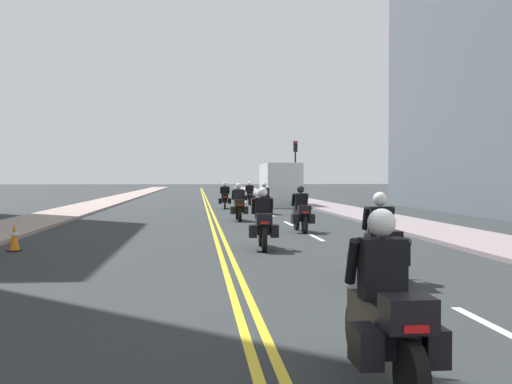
% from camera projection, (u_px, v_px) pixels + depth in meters
% --- Properties ---
extents(ground_plane, '(264.00, 264.00, 0.00)m').
position_uv_depth(ground_plane, '(206.00, 203.00, 47.50)').
color(ground_plane, '#2A2F30').
extents(sidewalk_left, '(2.81, 144.00, 0.12)m').
position_uv_depth(sidewalk_left, '(105.00, 202.00, 46.81)').
color(sidewalk_left, gray).
rests_on(sidewalk_left, ground).
extents(sidewalk_right, '(2.81, 144.00, 0.12)m').
position_uv_depth(sidewalk_right, '(305.00, 201.00, 48.20)').
color(sidewalk_right, gray).
rests_on(sidewalk_right, ground).
extents(centreline_yellow_inner, '(0.12, 132.00, 0.01)m').
position_uv_depth(centreline_yellow_inner, '(205.00, 203.00, 47.49)').
color(centreline_yellow_inner, yellow).
rests_on(centreline_yellow_inner, ground).
extents(centreline_yellow_outer, '(0.12, 132.00, 0.01)m').
position_uv_depth(centreline_yellow_outer, '(208.00, 203.00, 47.52)').
color(centreline_yellow_outer, yellow).
rests_on(centreline_yellow_outer, ground).
extents(lane_dashes_white, '(0.14, 56.40, 0.01)m').
position_uv_depth(lane_dashes_white, '(279.00, 219.00, 28.87)').
color(lane_dashes_white, silver).
rests_on(lane_dashes_white, ground).
extents(motorcycle_0, '(0.76, 2.26, 1.61)m').
position_uv_depth(motorcycle_0, '(385.00, 316.00, 5.65)').
color(motorcycle_0, black).
rests_on(motorcycle_0, ground).
extents(motorcycle_1, '(0.78, 2.27, 1.63)m').
position_uv_depth(motorcycle_1, '(381.00, 246.00, 11.46)').
color(motorcycle_1, black).
rests_on(motorcycle_1, ground).
extents(motorcycle_2, '(0.78, 2.14, 1.64)m').
position_uv_depth(motorcycle_2, '(263.00, 224.00, 16.56)').
color(motorcycle_2, black).
rests_on(motorcycle_2, ground).
extents(motorcycle_3, '(0.77, 2.11, 1.61)m').
position_uv_depth(motorcycle_3, '(301.00, 213.00, 21.84)').
color(motorcycle_3, black).
rests_on(motorcycle_3, ground).
extents(motorcycle_4, '(0.76, 2.25, 1.65)m').
position_uv_depth(motorcycle_4, '(239.00, 206.00, 27.47)').
color(motorcycle_4, black).
rests_on(motorcycle_4, ground).
extents(motorcycle_5, '(0.77, 2.21, 1.64)m').
position_uv_depth(motorcycle_5, '(264.00, 201.00, 32.60)').
color(motorcycle_5, black).
rests_on(motorcycle_5, ground).
extents(motorcycle_6, '(0.78, 2.09, 1.63)m').
position_uv_depth(motorcycle_6, '(225.00, 198.00, 38.25)').
color(motorcycle_6, black).
rests_on(motorcycle_6, ground).
extents(motorcycle_7, '(0.78, 2.28, 1.63)m').
position_uv_depth(motorcycle_7, '(250.00, 195.00, 43.72)').
color(motorcycle_7, black).
rests_on(motorcycle_7, ground).
extents(traffic_cone_0, '(0.33, 0.33, 0.71)m').
position_uv_depth(traffic_cone_0, '(14.00, 237.00, 16.17)').
color(traffic_cone_0, black).
rests_on(traffic_cone_0, ground).
extents(traffic_light_far, '(0.28, 0.38, 4.58)m').
position_uv_depth(traffic_light_far, '(295.00, 160.00, 46.31)').
color(traffic_light_far, black).
rests_on(traffic_light_far, ground).
extents(parked_truck, '(2.20, 6.50, 2.80)m').
position_uv_depth(parked_truck, '(279.00, 187.00, 41.68)').
color(parked_truck, silver).
rests_on(parked_truck, ground).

